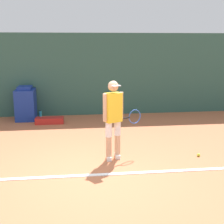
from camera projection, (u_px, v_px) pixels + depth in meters
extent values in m
plane|color=#B76642|center=(92.00, 176.00, 5.83)|extent=(24.00, 24.00, 0.00)
cube|color=#2D564C|center=(83.00, 75.00, 10.49)|extent=(24.00, 0.10, 2.75)
cube|color=white|center=(92.00, 175.00, 5.87)|extent=(21.60, 0.10, 0.01)
cylinder|color=tan|center=(109.00, 148.00, 6.60)|extent=(0.12, 0.12, 0.51)
cylinder|color=white|center=(109.00, 130.00, 6.51)|extent=(0.14, 0.14, 0.31)
cube|color=white|center=(109.00, 158.00, 6.65)|extent=(0.10, 0.24, 0.08)
cylinder|color=tan|center=(117.00, 146.00, 6.71)|extent=(0.12, 0.12, 0.51)
cylinder|color=white|center=(118.00, 128.00, 6.62)|extent=(0.14, 0.14, 0.31)
cube|color=white|center=(117.00, 156.00, 6.76)|extent=(0.10, 0.24, 0.08)
cube|color=yellow|center=(113.00, 107.00, 6.47)|extent=(0.39, 0.33, 0.61)
sphere|color=tan|center=(113.00, 86.00, 6.37)|extent=(0.22, 0.22, 0.22)
cube|color=white|center=(116.00, 86.00, 6.28)|extent=(0.21, 0.19, 0.02)
cylinder|color=tan|center=(105.00, 108.00, 6.36)|extent=(0.09, 0.09, 0.57)
cylinder|color=tan|center=(121.00, 106.00, 6.56)|extent=(0.09, 0.09, 0.57)
cylinder|color=black|center=(125.00, 118.00, 6.68)|extent=(0.21, 0.12, 0.03)
torus|color=#2851B2|center=(135.00, 117.00, 6.82)|extent=(0.30, 0.15, 0.32)
sphere|color=#D1E533|center=(199.00, 155.00, 6.83)|extent=(0.07, 0.07, 0.07)
cube|color=navy|center=(26.00, 105.00, 9.99)|extent=(0.60, 0.78, 0.98)
cube|color=navy|center=(25.00, 88.00, 9.87)|extent=(0.42, 0.55, 0.10)
cube|color=#B2231E|center=(50.00, 121.00, 9.58)|extent=(0.85, 0.34, 0.18)
cylinder|color=#33ADD6|center=(40.00, 114.00, 10.31)|extent=(0.09, 0.09, 0.22)
cylinder|color=black|center=(40.00, 111.00, 10.28)|extent=(0.05, 0.05, 0.02)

